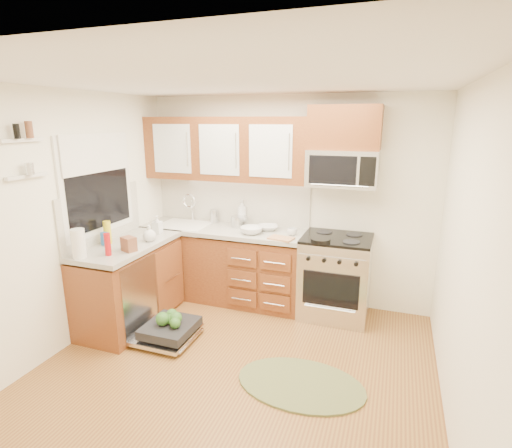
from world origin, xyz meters
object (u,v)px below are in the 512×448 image
at_px(sink, 184,234).
at_px(dishwasher, 167,331).
at_px(upper_cabinets, 225,149).
at_px(cup, 292,232).
at_px(microwave, 342,168).
at_px(range, 335,277).
at_px(bowl_b, 251,230).
at_px(stock_pot, 240,222).
at_px(cutting_board, 281,238).
at_px(rug, 301,384).
at_px(bowl_a, 268,228).
at_px(skillet, 321,240).
at_px(paper_towel_roll, 79,244).

relative_size(sink, dishwasher, 0.89).
height_order(upper_cabinets, cup, upper_cabinets).
bearing_deg(microwave, cup, -164.49).
bearing_deg(range, sink, -179.70).
bearing_deg(sink, dishwasher, -70.80).
relative_size(sink, bowl_b, 2.38).
distance_m(upper_cabinets, stock_pot, 0.90).
bearing_deg(cutting_board, microwave, 29.20).
xyz_separation_m(dishwasher, bowl_b, (0.56, 1.01, 0.87)).
distance_m(range, cutting_board, 0.78).
distance_m(cutting_board, bowl_b, 0.40).
relative_size(rug, bowl_b, 4.27).
distance_m(microwave, rug, 2.27).
relative_size(sink, stock_pot, 2.86).
relative_size(rug, stock_pot, 5.13).
distance_m(sink, bowl_a, 1.10).
relative_size(skillet, bowl_a, 0.88).
distance_m(upper_cabinets, cutting_board, 1.29).
bearing_deg(microwave, dishwasher, -140.93).
xyz_separation_m(sink, stock_pot, (0.70, 0.15, 0.19)).
xyz_separation_m(upper_cabinets, cutting_board, (0.81, -0.35, -0.94)).
bearing_deg(bowl_a, sink, -174.11).
bearing_deg(dishwasher, cup, 47.17).
relative_size(dishwasher, rug, 0.63).
xyz_separation_m(dishwasher, stock_pot, (0.31, 1.27, 0.89)).
distance_m(dishwasher, bowl_b, 1.45).
relative_size(skillet, cup, 1.94).
height_order(range, bowl_b, bowl_b).
bearing_deg(upper_cabinets, stock_pot, -2.00).
bearing_deg(paper_towel_roll, range, 32.76).
height_order(upper_cabinets, sink, upper_cabinets).
relative_size(cutting_board, cup, 2.51).
bearing_deg(upper_cabinets, microwave, -1.02).
bearing_deg(cutting_board, skillet, -5.10).
bearing_deg(cup, stock_pot, 167.27).
relative_size(range, rug, 0.86).
xyz_separation_m(upper_cabinets, rug, (1.34, -1.53, -1.86)).
height_order(dishwasher, rug, dishwasher).
height_order(microwave, sink, microwave).
bearing_deg(cup, rug, -71.76).
distance_m(sink, cup, 1.43).
bearing_deg(bowl_a, range, -6.87).
xyz_separation_m(microwave, paper_towel_roll, (-2.25, -1.57, -0.63)).
distance_m(microwave, cup, 0.91).
height_order(sink, dishwasher, sink).
xyz_separation_m(rug, bowl_a, (-0.78, 1.49, 0.94)).
height_order(upper_cabinets, bowl_a, upper_cabinets).
relative_size(dishwasher, skillet, 3.32).
height_order(rug, cup, cup).
bearing_deg(bowl_b, paper_towel_roll, -133.71).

